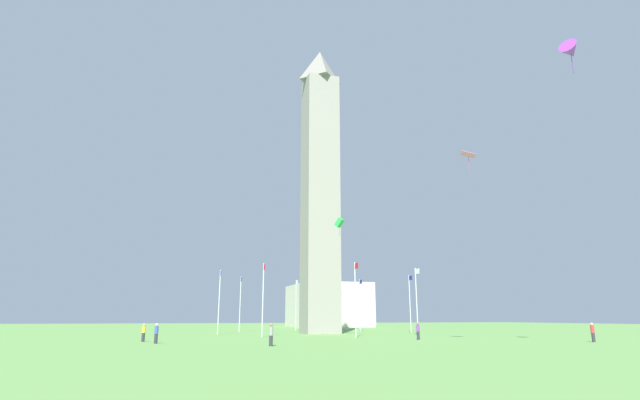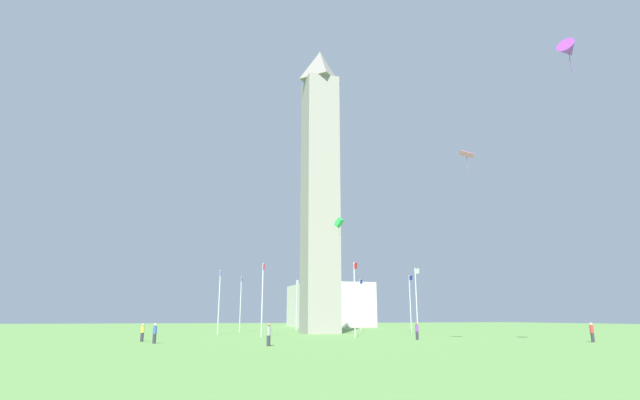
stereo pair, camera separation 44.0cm
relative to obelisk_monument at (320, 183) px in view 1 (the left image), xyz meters
The scene contains 19 objects.
ground_plane 21.60m from the obelisk_monument, ahead, with size 260.00×260.00×0.00m, color #609347.
obelisk_monument is the anchor object (origin of this frame).
flagpole_n 22.02m from the obelisk_monument, ahead, with size 1.12×0.14×8.34m.
flagpole_ne 22.01m from the obelisk_monument, 44.83° to the left, with size 1.12×0.14×8.34m.
flagpole_e 21.98m from the obelisk_monument, 89.76° to the left, with size 1.12×0.14×8.34m.
flagpole_se 21.96m from the obelisk_monument, 134.83° to the left, with size 1.12×0.14×8.34m.
flagpole_s 21.95m from the obelisk_monument, behind, with size 1.12×0.14×8.34m.
flagpole_sw 21.96m from the obelisk_monument, 134.83° to the right, with size 1.12×0.14×8.34m.
flagpole_w 21.98m from the obelisk_monument, 89.76° to the right, with size 1.12×0.14×8.34m.
flagpole_nw 22.01m from the obelisk_monument, 44.83° to the right, with size 1.12×0.14×8.34m.
person_blue_shirt 36.10m from the obelisk_monument, 45.15° to the right, with size 0.32×0.32×1.68m.
person_yellow_shirt 34.85m from the obelisk_monument, 52.37° to the right, with size 0.32×0.32×1.62m.
person_purple_shirt 29.71m from the obelisk_monument, 10.83° to the left, with size 0.32×0.32×1.68m.
person_gray_shirt 36.47m from the obelisk_monument, 24.05° to the right, with size 0.32×0.32×1.73m.
person_red_shirt 39.95m from the obelisk_monument, 29.83° to the left, with size 0.32×0.32×1.71m.
kite_pink_diamond 29.95m from the obelisk_monument, 11.17° to the left, with size 1.74×1.72×2.07m.
kite_purple_delta 39.46m from the obelisk_monument, 14.24° to the left, with size 2.04×2.20×2.89m.
kite_green_box 12.54m from the obelisk_monument, ahead, with size 1.32×1.19×2.36m.
distant_building 53.46m from the obelisk_monument, 161.30° to the left, with size 22.32×15.81×9.97m.
Camera 1 is at (65.97, -19.81, 2.18)m, focal length 27.11 mm.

